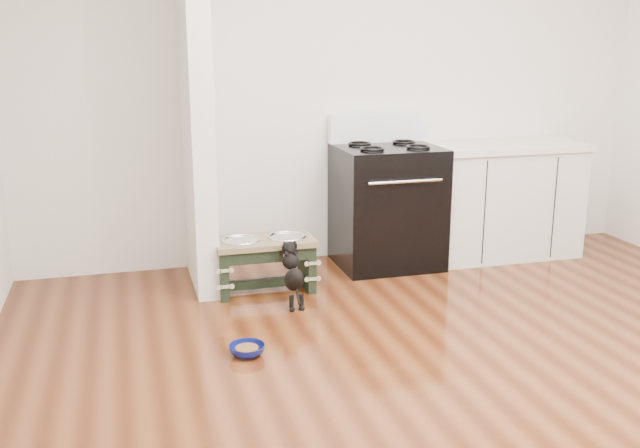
% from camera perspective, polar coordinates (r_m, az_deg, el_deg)
% --- Properties ---
extents(ground, '(5.00, 5.00, 0.00)m').
position_cam_1_polar(ground, '(3.69, 13.77, -13.24)').
color(ground, '#461E0C').
rests_on(ground, ground).
extents(room_shell, '(5.00, 5.00, 5.00)m').
position_cam_1_polar(room_shell, '(3.28, 15.48, 12.73)').
color(room_shell, silver).
rests_on(room_shell, ground).
extents(partition_wall, '(0.15, 0.80, 2.70)m').
position_cam_1_polar(partition_wall, '(4.96, -9.95, 10.30)').
color(partition_wall, silver).
rests_on(partition_wall, ground).
extents(oven_range, '(0.76, 0.69, 1.14)m').
position_cam_1_polar(oven_range, '(5.47, 5.38, 1.58)').
color(oven_range, black).
rests_on(oven_range, ground).
extents(cabinet_run, '(1.24, 0.64, 0.91)m').
position_cam_1_polar(cabinet_run, '(5.91, 14.22, 1.91)').
color(cabinet_run, silver).
rests_on(cabinet_run, ground).
extents(dog_feeder, '(0.68, 0.36, 0.39)m').
position_cam_1_polar(dog_feeder, '(4.92, -4.45, -2.43)').
color(dog_feeder, black).
rests_on(dog_feeder, ground).
extents(puppy, '(0.12, 0.35, 0.42)m').
position_cam_1_polar(puppy, '(4.66, -2.21, -3.85)').
color(puppy, black).
rests_on(puppy, ground).
extents(floor_bowl, '(0.26, 0.26, 0.06)m').
position_cam_1_polar(floor_bowl, '(4.02, -5.86, -10.00)').
color(floor_bowl, '#0C1359').
rests_on(floor_bowl, ground).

